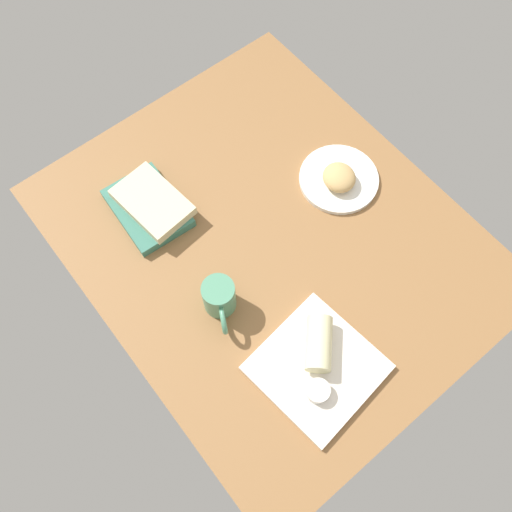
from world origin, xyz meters
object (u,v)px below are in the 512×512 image
book_stack (150,206)px  square_plate (317,367)px  round_plate (339,179)px  scone_pastry (339,177)px  breakfast_wrap (319,344)px  coffee_mug (219,298)px  sauce_cup (318,391)px

book_stack → square_plate: bearing=6.1°
round_plate → scone_pastry: (0.85, -1.18, 3.00)cm
round_plate → breakfast_wrap: size_ratio=1.72×
square_plate → coffee_mug: size_ratio=2.06×
scone_pastry → breakfast_wrap: bearing=-48.5°
scone_pastry → square_plate: (33.50, -37.04, -2.90)cm
round_plate → scone_pastry: bearing=-54.3°
sauce_cup → round_plate: bearing=132.6°
sauce_cup → breakfast_wrap: (-7.68, 6.91, 1.48)cm
scone_pastry → square_plate: bearing=-47.9°
round_plate → square_plate: size_ratio=0.83×
sauce_cup → book_stack: (-62.60, -2.36, -0.46)cm
square_plate → breakfast_wrap: breakfast_wrap is taller
sauce_cup → breakfast_wrap: breakfast_wrap is taller
scone_pastry → book_stack: size_ratio=0.40×
sauce_cup → book_stack: size_ratio=0.24×
square_plate → coffee_mug: coffee_mug is taller
scone_pastry → square_plate: scone_pastry is taller
scone_pastry → breakfast_wrap: 45.38cm
sauce_cup → breakfast_wrap: size_ratio=0.44×
scone_pastry → coffee_mug: coffee_mug is taller
coffee_mug → round_plate: bearing=100.2°
book_stack → round_plate: bearing=61.6°
square_plate → sauce_cup: 6.18cm
breakfast_wrap → coffee_mug: size_ratio=1.00×
round_plate → coffee_mug: 47.18cm
round_plate → sauce_cup: (38.62, -42.06, 2.39)cm
round_plate → scone_pastry: size_ratio=2.33×
square_plate → book_stack: size_ratio=1.12×
square_plate → coffee_mug: 27.61cm
round_plate → coffee_mug: bearing=-79.8°
scone_pastry → book_stack: scone_pastry is taller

